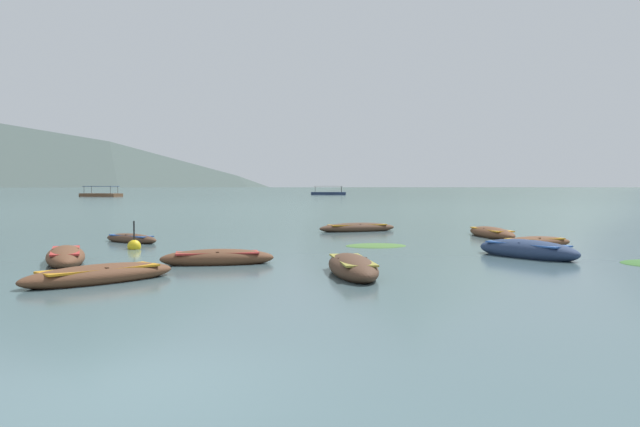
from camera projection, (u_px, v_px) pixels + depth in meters
name	position (u px, v px, depth m)	size (l,w,h in m)	color
ground_plane	(318.00, 187.00, 1506.52)	(6000.00, 6000.00, 0.00)	#476066
mountain_1	(81.00, 88.00, 1762.33)	(1926.25, 1926.25, 533.84)	#4C5B56
mountain_2	(414.00, 108.00, 1635.36)	(1175.35, 1175.35, 392.99)	slate
rowboat_0	(526.00, 250.00, 22.35)	(3.35, 4.10, 0.76)	navy
rowboat_1	(98.00, 275.00, 16.56)	(3.77, 3.80, 0.57)	brown
rowboat_2	(490.00, 233.00, 31.16)	(1.83, 4.72, 0.59)	brown
rowboat_3	(351.00, 267.00, 17.88)	(1.70, 4.19, 0.69)	#4C3323
rowboat_6	(64.00, 257.00, 20.64)	(2.52, 4.29, 0.65)	brown
rowboat_7	(216.00, 258.00, 20.36)	(3.68, 1.78, 0.59)	brown
rowboat_8	(130.00, 239.00, 28.14)	(3.06, 2.54, 0.48)	#4C3323
rowboat_9	(533.00, 242.00, 26.31)	(3.48, 2.02, 0.51)	brown
rowboat_10	(356.00, 228.00, 35.01)	(4.51, 2.71, 0.58)	#4C3323
ferry_0	(327.00, 193.00, 174.71)	(9.27, 3.91, 2.54)	navy
ferry_1	(100.00, 195.00, 145.55)	(10.16, 6.58, 2.54)	brown
mooring_buoy	(133.00, 246.00, 25.14)	(0.52, 0.52, 1.25)	yellow
weed_patch_1	(358.00, 230.00, 36.09)	(1.57, 1.61, 0.14)	#2D5628
weed_patch_2	(375.00, 246.00, 26.50)	(2.05, 2.51, 0.14)	#477033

